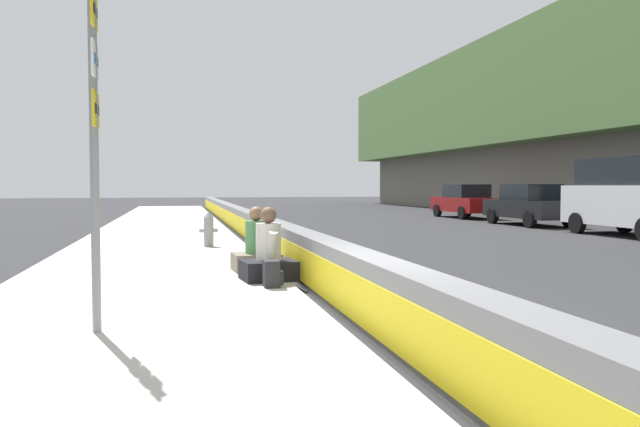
{
  "coord_description": "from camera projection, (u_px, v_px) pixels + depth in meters",
  "views": [
    {
      "loc": [
        -6.75,
        2.19,
        1.66
      ],
      "look_at": [
        8.13,
        -1.26,
        0.97
      ],
      "focal_mm": 34.81,
      "sensor_mm": 36.0,
      "label": 1
    }
  ],
  "objects": [
    {
      "name": "ground_plane",
      "position": [
        373.0,
        330.0,
        7.14
      ],
      "size": [
        160.0,
        160.0,
        0.0
      ],
      "primitive_type": "plane",
      "color": "#2B2B2D",
      "rests_on": "ground"
    },
    {
      "name": "sidewalk_strip",
      "position": [
        133.0,
        336.0,
        6.54
      ],
      "size": [
        80.0,
        4.4,
        0.14
      ],
      "primitive_type": "cube",
      "color": "#B5B2A8",
      "rests_on": "ground_plane"
    },
    {
      "name": "jersey_barrier",
      "position": [
        372.0,
        293.0,
        7.12
      ],
      "size": [
        76.0,
        0.45,
        0.85
      ],
      "color": "slate",
      "rests_on": "ground_plane"
    },
    {
      "name": "route_sign_post",
      "position": [
        94.0,
        130.0,
        6.34
      ],
      "size": [
        0.44,
        0.09,
        3.6
      ],
      "color": "gray",
      "rests_on": "sidewalk_strip"
    },
    {
      "name": "fire_hydrant",
      "position": [
        209.0,
        228.0,
        15.47
      ],
      "size": [
        0.26,
        0.46,
        0.88
      ],
      "color": "gray",
      "rests_on": "sidewalk_strip"
    },
    {
      "name": "seated_person_foreground",
      "position": [
        269.0,
        257.0,
        9.97
      ],
      "size": [
        0.81,
        0.92,
        1.18
      ],
      "color": "black",
      "rests_on": "sidewalk_strip"
    },
    {
      "name": "seated_person_middle",
      "position": [
        256.0,
        250.0,
        11.07
      ],
      "size": [
        0.76,
        0.87,
        1.15
      ],
      "color": "#706651",
      "rests_on": "sidewalk_strip"
    },
    {
      "name": "backpack",
      "position": [
        272.0,
        274.0,
        9.28
      ],
      "size": [
        0.32,
        0.28,
        0.4
      ],
      "color": "#232328",
      "rests_on": "sidewalk_strip"
    },
    {
      "name": "parked_car_third",
      "position": [
        636.0,
        195.0,
        19.92
      ],
      "size": [
        5.12,
        2.14,
        2.56
      ],
      "color": "silver",
      "rests_on": "ground_plane"
    },
    {
      "name": "parked_car_fourth",
      "position": [
        529.0,
        205.0,
        25.66
      ],
      "size": [
        4.52,
        1.98,
        1.71
      ],
      "color": "black",
      "rests_on": "ground_plane"
    },
    {
      "name": "parked_car_midline",
      "position": [
        465.0,
        201.0,
        31.58
      ],
      "size": [
        4.52,
        1.99,
        1.71
      ],
      "color": "maroon",
      "rests_on": "ground_plane"
    }
  ]
}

